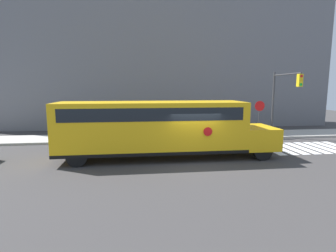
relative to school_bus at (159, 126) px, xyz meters
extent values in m
plane|color=#3A3838|center=(1.72, -0.74, -1.75)|extent=(60.00, 60.00, 0.00)
cube|color=#B2ADA3|center=(1.72, 5.76, -1.67)|extent=(44.00, 3.00, 0.15)
cube|color=slate|center=(1.72, 12.26, 4.81)|extent=(32.00, 4.00, 13.11)
cube|color=white|center=(7.01, 1.26, -1.74)|extent=(0.50, 3.20, 0.01)
cube|color=white|center=(7.71, 1.26, -1.74)|extent=(0.50, 3.20, 0.01)
cube|color=white|center=(8.41, 1.26, -1.74)|extent=(0.50, 3.20, 0.01)
cube|color=white|center=(9.11, 1.26, -1.74)|extent=(0.50, 3.20, 0.01)
cube|color=white|center=(9.81, 1.26, -1.74)|extent=(0.50, 3.20, 0.01)
cube|color=white|center=(10.51, 1.26, -1.74)|extent=(0.50, 3.20, 0.01)
cube|color=white|center=(11.21, 1.26, -1.74)|extent=(0.50, 3.20, 0.01)
cube|color=yellow|center=(-0.37, 0.00, -0.01)|extent=(9.75, 2.50, 2.58)
cube|color=yellow|center=(5.42, 0.00, -0.71)|extent=(1.84, 2.50, 1.17)
cube|color=black|center=(-0.37, 0.00, -1.22)|extent=(9.75, 2.54, 0.16)
cube|color=black|center=(-0.37, 0.00, 0.73)|extent=(8.97, 2.53, 0.64)
cylinder|color=red|center=(2.31, -1.29, -0.14)|extent=(0.44, 0.02, 0.44)
cylinder|color=black|center=(5.33, 1.08, -1.25)|extent=(1.00, 0.30, 1.00)
cylinder|color=black|center=(5.33, -1.08, -1.25)|extent=(1.00, 0.30, 1.00)
cylinder|color=black|center=(-4.04, 1.08, -1.25)|extent=(1.00, 0.30, 1.00)
cylinder|color=black|center=(-4.04, -1.08, -1.25)|extent=(1.00, 0.30, 1.00)
cylinder|color=#38383A|center=(8.05, 4.99, -0.52)|extent=(0.07, 0.07, 2.44)
cylinder|color=red|center=(8.05, 4.94, 0.66)|extent=(0.76, 0.03, 0.76)
cylinder|color=#38383A|center=(9.14, 5.03, 0.71)|extent=(0.16, 0.16, 4.92)
cylinder|color=#38383A|center=(9.14, 3.43, 2.93)|extent=(0.10, 3.19, 0.10)
cube|color=yellow|center=(9.14, 1.94, 2.48)|extent=(0.28, 0.28, 0.80)
cylinder|color=red|center=(9.14, 1.79, 2.74)|extent=(0.18, 0.02, 0.18)
cylinder|color=#EAB214|center=(9.14, 1.79, 2.48)|extent=(0.18, 0.02, 0.18)
cylinder|color=green|center=(9.14, 1.79, 2.22)|extent=(0.18, 0.02, 0.18)
camera|label=1|loc=(-1.23, -13.69, 2.01)|focal=28.00mm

